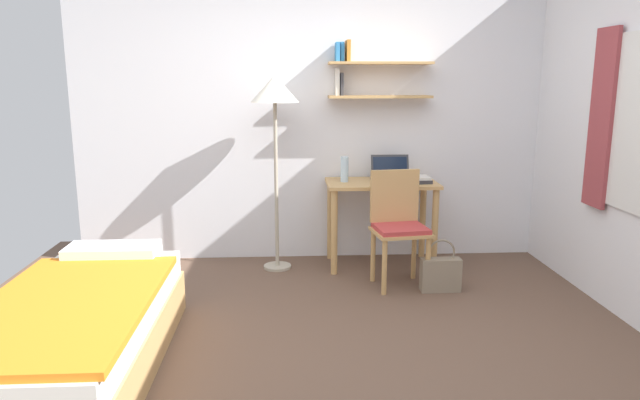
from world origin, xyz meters
TOP-DOWN VIEW (x-y plane):
  - ground_plane at (0.00, 0.00)m, footprint 5.28×5.28m
  - wall_back at (0.01, 2.02)m, footprint 4.40×0.27m
  - bed at (-1.49, -0.15)m, footprint 0.87×1.90m
  - desk at (0.51, 1.70)m, footprint 0.96×0.54m
  - desk_chair at (0.58, 1.21)m, footprint 0.47×0.43m
  - standing_lamp at (-0.40, 1.67)m, footprint 0.40×0.40m
  - laptop at (0.61, 1.76)m, footprint 0.34×0.23m
  - water_bottle at (0.19, 1.71)m, footprint 0.07×0.07m
  - book_stack at (0.85, 1.65)m, footprint 0.17×0.24m
  - handbag at (0.88, 1.03)m, footprint 0.31×0.11m

SIDE VIEW (x-z plane):
  - ground_plane at x=0.00m, z-range 0.00..0.00m
  - handbag at x=0.88m, z-range -0.06..0.36m
  - bed at x=-1.49m, z-range -0.03..0.51m
  - desk_chair at x=0.58m, z-range 0.05..0.97m
  - desk at x=0.51m, z-range 0.22..0.98m
  - book_stack at x=0.85m, z-range 0.76..0.81m
  - laptop at x=0.61m, z-range 0.71..0.92m
  - water_bottle at x=0.19m, z-range 0.76..0.98m
  - wall_back at x=0.01m, z-range 0.01..2.61m
  - standing_lamp at x=-0.40m, z-range 0.64..2.30m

